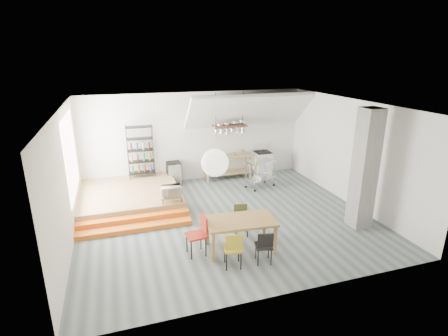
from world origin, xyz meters
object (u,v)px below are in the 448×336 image
object	(u,v)px
stove	(262,163)
dining_table	(241,223)
mini_fridge	(174,173)
rolling_cart	(260,170)

from	to	relation	value
stove	dining_table	size ratio (longest dim) A/B	0.70
dining_table	mini_fridge	world-z (taller)	mini_fridge
dining_table	mini_fridge	distance (m)	4.93
stove	mini_fridge	xyz separation A→B (m)	(-3.40, 0.04, -0.07)
rolling_cart	dining_table	bearing A→B (deg)	-139.01
stove	rolling_cart	size ratio (longest dim) A/B	1.08
mini_fridge	stove	bearing A→B (deg)	-0.74
mini_fridge	rolling_cart	bearing A→B (deg)	-23.61
dining_table	rolling_cart	distance (m)	4.19
dining_table	rolling_cart	world-z (taller)	rolling_cart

